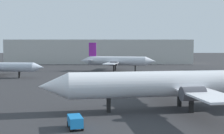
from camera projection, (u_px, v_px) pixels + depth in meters
airplane_on_taxiway at (177, 84)px, 36.75m from camera, size 34.93×21.16×9.65m
airplane_far_right at (117, 61)px, 92.27m from camera, size 24.89×22.67×9.30m
baggage_cart at (75, 121)px, 28.50m from camera, size 1.93×2.66×1.30m
terminal_building at (99, 52)px, 133.07m from camera, size 83.74×18.05×10.95m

